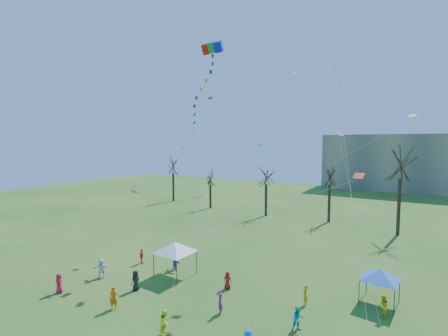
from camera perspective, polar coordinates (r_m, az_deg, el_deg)
The scene contains 6 objects.
bare_tree_row at distance 51.17m, azimuth 21.80°, elevation -1.86°, with size 70.54×10.00×12.42m.
big_box_kite at distance 25.66m, azimuth -4.18°, elevation 11.62°, with size 3.90×6.65×21.85m.
canopy_tent_white at distance 31.25m, azimuth -8.91°, elevation -14.12°, with size 4.46×4.46×3.35m.
canopy_tent_blue at distance 28.95m, azimuth 26.65°, elevation -17.01°, with size 3.78×3.78×2.85m.
festival_crowd at distance 26.24m, azimuth -2.97°, elevation -22.59°, with size 25.70×10.66×1.81m.
small_kites_aloft at distance 28.51m, azimuth 6.21°, elevation 5.32°, with size 26.72×18.68×30.67m.
Camera 1 is at (12.79, -14.77, 12.89)m, focal length 25.00 mm.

